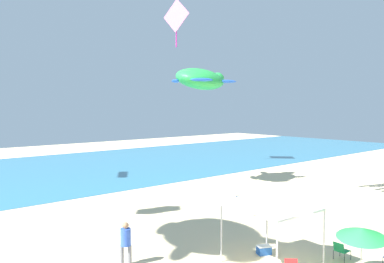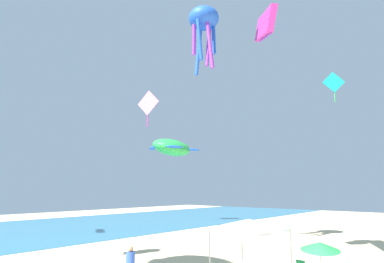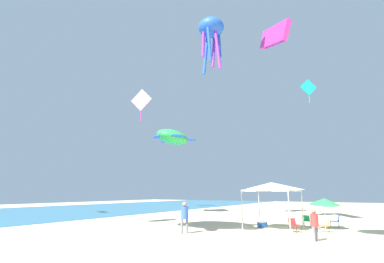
# 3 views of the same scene
# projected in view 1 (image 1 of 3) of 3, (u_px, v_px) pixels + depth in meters

# --- Properties ---
(ocean_strip) EXTENTS (120.00, 26.38, 0.02)m
(ocean_strip) POSITION_uv_depth(u_px,v_px,m) (24.00, 174.00, 38.20)
(ocean_strip) COLOR teal
(ocean_strip) RESTS_ON ground
(canopy_tent) EXTENTS (3.12, 3.38, 3.07)m
(canopy_tent) POSITION_uv_depth(u_px,v_px,m) (272.00, 201.00, 15.99)
(canopy_tent) COLOR #B7B7BC
(canopy_tent) RESTS_ON ground
(beach_umbrella) EXTENTS (1.94, 1.91, 2.16)m
(beach_umbrella) POSITION_uv_depth(u_px,v_px,m) (362.00, 233.00, 14.89)
(beach_umbrella) COLOR silver
(beach_umbrella) RESTS_ON ground
(folding_chair_right_of_tent) EXTENTS (0.65, 0.56, 0.82)m
(folding_chair_right_of_tent) POSITION_uv_depth(u_px,v_px,m) (341.00, 250.00, 16.74)
(folding_chair_right_of_tent) COLOR black
(folding_chair_right_of_tent) RESTS_ON ground
(cooler_box) EXTENTS (0.73, 0.63, 0.40)m
(cooler_box) POSITION_uv_depth(u_px,v_px,m) (264.00, 250.00, 17.43)
(cooler_box) COLOR blue
(cooler_box) RESTS_ON ground
(person_near_umbrella) EXTENTS (0.44, 0.44, 1.84)m
(person_near_umbrella) POSITION_uv_depth(u_px,v_px,m) (126.00, 240.00, 16.20)
(person_near_umbrella) COLOR slate
(person_near_umbrella) RESTS_ON ground
(kite_diamond_pink) EXTENTS (0.76, 3.62, 5.24)m
(kite_diamond_pink) POSITION_uv_depth(u_px,v_px,m) (176.00, 17.00, 42.12)
(kite_diamond_pink) COLOR pink
(kite_turtle_green) EXTENTS (5.86, 5.30, 2.43)m
(kite_turtle_green) POSITION_uv_depth(u_px,v_px,m) (201.00, 79.00, 32.28)
(kite_turtle_green) COLOR green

